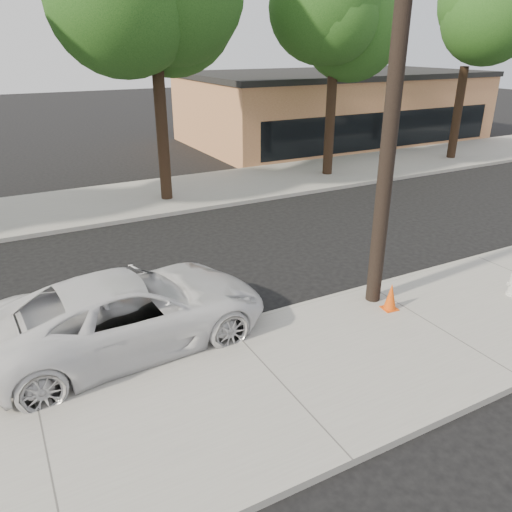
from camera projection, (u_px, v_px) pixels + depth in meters
name	position (u px, v px, depth m)	size (l,w,h in m)	color
ground	(192.00, 291.00, 12.74)	(120.00, 120.00, 0.00)	black
near_sidewalk	(278.00, 382.00, 9.22)	(90.00, 4.40, 0.15)	gray
far_sidewalk	(113.00, 202.00, 19.59)	(90.00, 5.00, 0.15)	gray
curb_near	(227.00, 327.00, 11.00)	(90.00, 0.12, 0.16)	#9E9B93
building_main	(333.00, 108.00, 31.85)	(18.00, 10.00, 4.00)	#AA6947
utility_pole	(393.00, 104.00, 10.26)	(1.40, 0.34, 9.00)	black
tree_c	(161.00, 9.00, 17.16)	(4.96, 4.80, 9.55)	black
tree_d	(341.00, 29.00, 21.09)	(4.50, 4.35, 8.75)	black
tree_e	(477.00, 24.00, 24.26)	(4.80, 4.65, 9.25)	black
police_cruiser	(130.00, 312.00, 10.19)	(2.63, 5.71, 1.59)	silver
traffic_cone	(391.00, 297.00, 11.49)	(0.37, 0.37, 0.65)	#E84D0C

